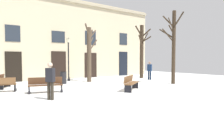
# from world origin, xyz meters

# --- Properties ---
(ground_plane) EXTENTS (30.28, 30.28, 0.00)m
(ground_plane) POSITION_xyz_m (0.00, 0.00, 0.00)
(ground_plane) COLOR white
(building_facade) EXTENTS (18.92, 0.60, 7.59)m
(building_facade) POSITION_xyz_m (0.00, 7.81, 3.83)
(building_facade) COLOR beige
(building_facade) RESTS_ON ground
(tree_near_facade) EXTENTS (2.01, 2.29, 4.51)m
(tree_near_facade) POSITION_xyz_m (-0.35, 4.21, 2.41)
(tree_near_facade) COLOR #4C3D2D
(tree_near_facade) RESTS_ON ground
(tree_foreground) EXTENTS (1.81, 1.18, 5.18)m
(tree_foreground) POSITION_xyz_m (5.44, 4.06, 2.78)
(tree_foreground) COLOR #382B1E
(tree_foreground) RESTS_ON ground
(tree_center) EXTENTS (1.15, 2.30, 5.43)m
(tree_center) POSITION_xyz_m (4.07, -0.65, 2.94)
(tree_center) COLOR #382B1E
(tree_center) RESTS_ON ground
(streetlamp) EXTENTS (0.30, 0.30, 3.68)m
(streetlamp) POSITION_xyz_m (-1.53, 5.70, 2.26)
(streetlamp) COLOR black
(streetlamp) RESTS_ON ground
(litter_bin) EXTENTS (0.49, 0.49, 0.91)m
(litter_bin) POSITION_xyz_m (-2.61, 4.19, 0.46)
(litter_bin) COLOR black
(litter_bin) RESTS_ON ground
(bench_far_corner) EXTENTS (1.86, 0.89, 0.86)m
(bench_far_corner) POSITION_xyz_m (-4.98, 0.84, 0.45)
(bench_far_corner) COLOR #51331E
(bench_far_corner) RESTS_ON ground
(bench_back_to_back_left) EXTENTS (1.11, 1.69, 0.87)m
(bench_back_to_back_left) POSITION_xyz_m (-6.66, 4.23, 0.44)
(bench_back_to_back_left) COLOR #51331E
(bench_back_to_back_left) RESTS_ON ground
(bench_by_litter_bin) EXTENTS (1.80, 1.44, 0.87)m
(bench_by_litter_bin) POSITION_xyz_m (-0.60, -1.22, 0.45)
(bench_by_litter_bin) COLOR brown
(bench_by_litter_bin) RESTS_ON ground
(person_strolling) EXTENTS (0.33, 0.43, 1.64)m
(person_strolling) POSITION_xyz_m (4.84, 2.44, 0.91)
(person_strolling) COLOR black
(person_strolling) RESTS_ON ground
(person_near_bench) EXTENTS (0.40, 0.44, 1.70)m
(person_near_bench) POSITION_xyz_m (-5.40, -1.21, 0.94)
(person_near_bench) COLOR #2D271E
(person_near_bench) RESTS_ON ground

